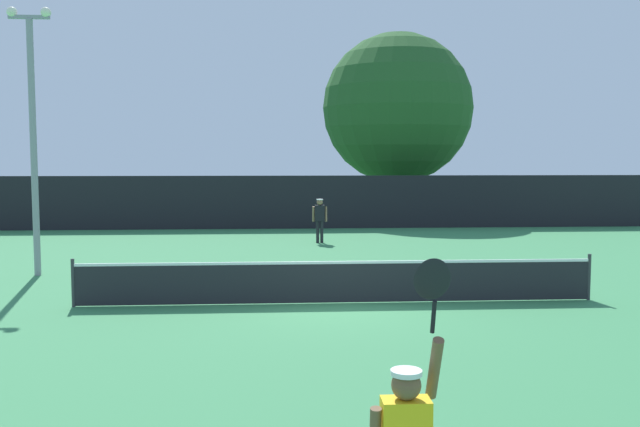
% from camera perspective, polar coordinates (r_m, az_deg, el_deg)
% --- Properties ---
extents(ground_plane, '(120.00, 120.00, 0.00)m').
position_cam_1_polar(ground_plane, '(15.59, 1.43, -7.48)').
color(ground_plane, '#387F4C').
extents(tennis_net, '(11.75, 0.08, 1.07)m').
position_cam_1_polar(tennis_net, '(15.49, 1.44, -5.63)').
color(tennis_net, '#232328').
rests_on(tennis_net, ground).
extents(perimeter_fence, '(34.08, 0.12, 2.43)m').
position_cam_1_polar(perimeter_fence, '(31.41, -1.15, 0.96)').
color(perimeter_fence, black).
rests_on(perimeter_fence, ground).
extents(player_receiving, '(0.57, 0.25, 1.68)m').
position_cam_1_polar(player_receiving, '(26.19, -0.02, -0.21)').
color(player_receiving, black).
rests_on(player_receiving, ground).
extents(tennis_ball, '(0.07, 0.07, 0.07)m').
position_cam_1_polar(tennis_ball, '(17.51, -6.65, -6.04)').
color(tennis_ball, '#CCE033').
rests_on(tennis_ball, ground).
extents(light_pole, '(1.18, 0.28, 7.34)m').
position_cam_1_polar(light_pole, '(20.50, -22.80, 6.96)').
color(light_pole, gray).
rests_on(light_pole, ground).
extents(large_tree, '(8.12, 8.12, 9.99)m').
position_cam_1_polar(large_tree, '(37.89, 6.46, 8.70)').
color(large_tree, brown).
rests_on(large_tree, ground).
extents(parked_car_near, '(1.92, 4.20, 1.69)m').
position_cam_1_polar(parked_car_near, '(37.15, -13.72, 0.73)').
color(parked_car_near, navy).
rests_on(parked_car_near, ground).
extents(parked_car_mid, '(2.32, 4.37, 1.69)m').
position_cam_1_polar(parked_car_mid, '(38.61, -5.81, 0.99)').
color(parked_car_mid, black).
rests_on(parked_car_mid, ground).
extents(parked_car_far, '(2.30, 4.37, 1.69)m').
position_cam_1_polar(parked_car_far, '(39.45, 13.51, 0.96)').
color(parked_car_far, '#B7B7BC').
rests_on(parked_car_far, ground).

